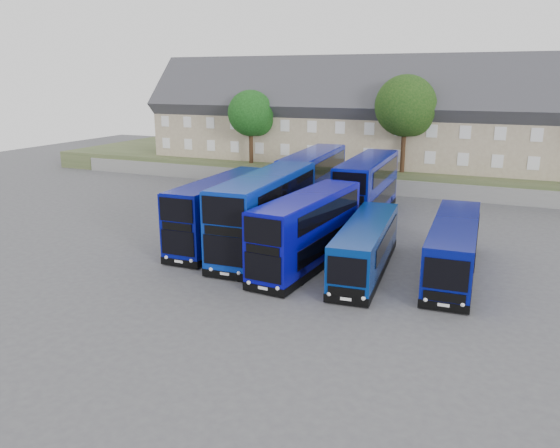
{
  "coord_description": "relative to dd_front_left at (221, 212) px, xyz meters",
  "views": [
    {
      "loc": [
        11.99,
        -27.14,
        10.83
      ],
      "look_at": [
        -0.81,
        2.34,
        2.2
      ],
      "focal_mm": 35.0,
      "sensor_mm": 36.0,
      "label": 1
    }
  ],
  "objects": [
    {
      "name": "earth_bank",
      "position": [
        5.7,
        30.25,
        -1.13
      ],
      "size": [
        80.0,
        20.0,
        2.0
      ],
      "primitive_type": "cube",
      "color": "#44542F",
      "rests_on": "ground"
    },
    {
      "name": "coach_east_b",
      "position": [
        14.99,
        -0.14,
        -0.61
      ],
      "size": [
        2.93,
        11.49,
        3.11
      ],
      "rotation": [
        0.0,
        0.0,
        0.05
      ],
      "color": "#060E77",
      "rests_on": "ground"
    },
    {
      "name": "dd_front_mid",
      "position": [
        3.32,
        -0.08,
        0.27
      ],
      "size": [
        3.45,
        12.43,
        4.89
      ],
      "rotation": [
        0.0,
        0.0,
        0.05
      ],
      "color": "#082BA2",
      "rests_on": "ground"
    },
    {
      "name": "dd_front_left",
      "position": [
        0.0,
        0.0,
        0.0
      ],
      "size": [
        2.78,
        10.99,
        4.34
      ],
      "rotation": [
        0.0,
        0.0,
        0.02
      ],
      "color": "#060C7E",
      "rests_on": "ground"
    },
    {
      "name": "tree_west",
      "position": [
        -8.16,
        21.35,
        4.92
      ],
      "size": [
        4.8,
        4.8,
        7.65
      ],
      "color": "#382314",
      "rests_on": "earth_bank"
    },
    {
      "name": "coach_east_a",
      "position": [
        10.34,
        -1.64,
        -0.7
      ],
      "size": [
        3.15,
        10.86,
        2.93
      ],
      "rotation": [
        0.0,
        0.0,
        0.08
      ],
      "color": "navy",
      "rests_on": "ground"
    },
    {
      "name": "ground",
      "position": [
        5.7,
        -3.75,
        -2.13
      ],
      "size": [
        120.0,
        120.0,
        0.0
      ],
      "primitive_type": "plane",
      "color": "#4B4A50",
      "rests_on": "ground"
    },
    {
      "name": "tree_mid",
      "position": [
        7.84,
        21.85,
        5.93
      ],
      "size": [
        5.76,
        5.76,
        9.18
      ],
      "color": "#382314",
      "rests_on": "earth_bank"
    },
    {
      "name": "terrace_row",
      "position": [
        5.7,
        26.25,
        4.46
      ],
      "size": [
        54.0,
        10.4,
        11.2
      ],
      "color": "tan",
      "rests_on": "earth_bank"
    },
    {
      "name": "dd_rear_left",
      "position": [
        1.98,
        12.38,
        0.21
      ],
      "size": [
        3.52,
        12.13,
        4.76
      ],
      "rotation": [
        0.0,
        0.0,
        0.07
      ],
      "color": "#071390",
      "rests_on": "ground"
    },
    {
      "name": "dd_rear_right",
      "position": [
        7.1,
        10.85,
        0.19
      ],
      "size": [
        3.16,
        11.96,
        4.72
      ],
      "rotation": [
        0.0,
        0.0,
        0.04
      ],
      "color": "#081196",
      "rests_on": "ground"
    },
    {
      "name": "dd_front_right",
      "position": [
        6.9,
        -1.97,
        -0.05
      ],
      "size": [
        3.31,
        10.85,
        4.25
      ],
      "rotation": [
        0.0,
        0.0,
        -0.08
      ],
      "color": "#08089A",
      "rests_on": "ground"
    },
    {
      "name": "retaining_wall",
      "position": [
        5.7,
        20.25,
        -1.38
      ],
      "size": [
        70.0,
        0.4,
        1.5
      ],
      "primitive_type": "cube",
      "color": "slate",
      "rests_on": "ground"
    }
  ]
}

